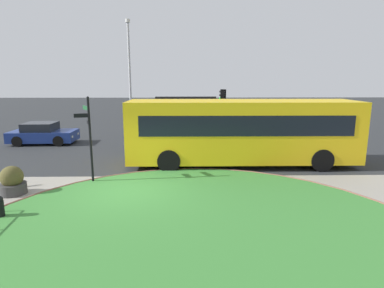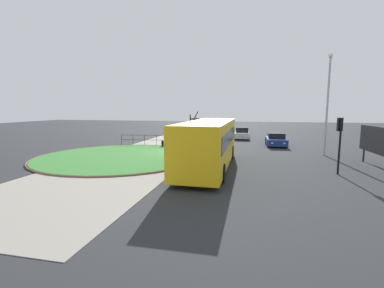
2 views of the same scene
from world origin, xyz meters
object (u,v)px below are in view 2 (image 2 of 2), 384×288
Objects in this scene: bollard_foreground at (163,144)px; planter_kerbside at (184,143)px; billboard_left at (377,141)px; planter_near_signpost at (191,141)px; signpost_directional at (191,130)px; street_tree_bare at (195,128)px; traffic_light_near at (340,133)px; bus_yellow at (209,143)px; car_far_lane at (242,133)px; lamppost_tall at (328,102)px; car_near_lane at (276,140)px.

planter_kerbside reaches higher than bollard_foreground.
planter_near_signpost is (-7.90, -14.22, -1.30)m from billboard_left.
billboard_left reaches higher than planter_near_signpost.
planter_near_signpost is (-2.56, 2.30, 0.07)m from bollard_foreground.
signpost_directional is 7.38m from street_tree_bare.
billboard_left is at bearing 67.28° from planter_kerbside.
signpost_directional reaches higher than traffic_light_near.
bollard_foreground is 9.98m from bus_yellow.
car_far_lane is 1.33× the size of traffic_light_near.
car_far_lane is 0.55× the size of lamppost_tall.
bollard_foreground is 2.16m from planter_kerbside.
planter_near_signpost reaches higher than bollard_foreground.
lamppost_tall reaches higher than planter_kerbside.
lamppost_tall is (-0.32, 11.19, 2.38)m from signpost_directional.
car_near_lane is 1.13× the size of street_tree_bare.
car_far_lane is (-11.53, 4.18, -1.28)m from signpost_directional.
lamppost_tall is (11.22, 7.01, 3.66)m from car_far_lane.
car_far_lane is at bearing 16.75° from traffic_light_near.
car_near_lane is at bearing 124.14° from signpost_directional.
car_far_lane is 17.74m from billboard_left.
planter_kerbside is (-6.06, -14.48, -1.27)m from billboard_left.
car_far_lane is (-9.84, 7.43, 0.29)m from bollard_foreground.
planter_kerbside reaches higher than planter_near_signpost.
lamppost_tall reaches higher than bollard_foreground.
car_far_lane is 10.60m from planter_kerbside.
bus_yellow is at bearing 15.30° from street_tree_bare.
traffic_light_near reaches higher than planter_near_signpost.
planter_kerbside is at bearing -1.53° from street_tree_bare.
signpost_directional is 3.07m from planter_kerbside.
bollard_foreground is at bearing 36.57° from bus_yellow.
bus_yellow is 11.17m from planter_near_signpost.
signpost_directional reaches higher than bus_yellow.
lamppost_tall reaches higher than billboard_left.
bus_yellow is at bearing 88.00° from traffic_light_near.
billboard_left reaches higher than planter_kerbside.
car_far_lane is 6.82m from street_tree_bare.
bus_yellow is 10.88× the size of planter_near_signpost.
bollard_foreground is 0.74× the size of planter_near_signpost.
bus_yellow is 2.18× the size of billboard_left.
planter_near_signpost is 1.86m from planter_kerbside.
planter_kerbside is (9.13, -5.39, -0.19)m from car_far_lane.
lamppost_tall is 2.29× the size of street_tree_bare.
lamppost_tall is at bearing -153.09° from billboard_left.
planter_near_signpost is 0.94× the size of planter_kerbside.
bollard_foreground is at bearing -21.16° from street_tree_bare.
car_near_lane is 3.86× the size of planter_kerbside.
signpost_directional is 0.42× the size of lamppost_tall.
car_far_lane reaches higher than bollard_foreground.
signpost_directional is at bearing 22.86° from bus_yellow.
car_far_lane is 18.88m from traffic_light_near.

